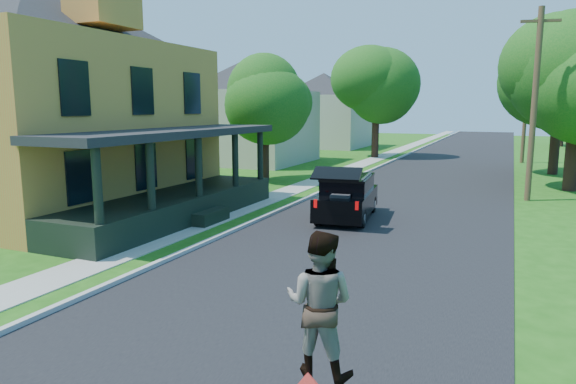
% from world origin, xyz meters
% --- Properties ---
extents(ground, '(140.00, 140.00, 0.00)m').
position_xyz_m(ground, '(0.00, 0.00, 0.00)').
color(ground, '#1C5511').
rests_on(ground, ground).
extents(street, '(8.00, 120.00, 0.02)m').
position_xyz_m(street, '(0.00, 20.00, 0.00)').
color(street, black).
rests_on(street, ground).
extents(curb, '(0.15, 120.00, 0.12)m').
position_xyz_m(curb, '(-4.05, 20.00, 0.00)').
color(curb, '#A8A8A3').
rests_on(curb, ground).
extents(sidewalk, '(1.30, 120.00, 0.03)m').
position_xyz_m(sidewalk, '(-5.60, 20.00, 0.00)').
color(sidewalk, gray).
rests_on(sidewalk, ground).
extents(front_walk, '(6.50, 1.20, 0.03)m').
position_xyz_m(front_walk, '(-9.50, 6.00, 0.00)').
color(front_walk, gray).
rests_on(front_walk, ground).
extents(main_house, '(15.56, 15.56, 10.10)m').
position_xyz_m(main_house, '(-12.80, 5.99, 4.92)').
color(main_house, '#C08938').
rests_on(main_house, ground).
extents(neighbor_house_mid, '(12.78, 12.78, 8.30)m').
position_xyz_m(neighbor_house_mid, '(-13.50, 24.00, 4.19)').
color(neighbor_house_mid, '#A19D8E').
rests_on(neighbor_house_mid, ground).
extents(neighbor_house_far, '(12.78, 12.78, 8.30)m').
position_xyz_m(neighbor_house_far, '(-13.50, 40.00, 4.19)').
color(neighbor_house_far, '#A19D8E').
rests_on(neighbor_house_far, ground).
extents(black_suv, '(2.10, 4.44, 1.99)m').
position_xyz_m(black_suv, '(-1.40, 8.55, 0.76)').
color(black_suv, black).
rests_on(black_suv, ground).
extents(skateboarder, '(0.86, 0.67, 1.76)m').
position_xyz_m(skateboarder, '(1.79, -3.00, 1.56)').
color(skateboarder, black).
rests_on(skateboarder, ground).
extents(tree_left_mid, '(4.98, 4.84, 7.21)m').
position_xyz_m(tree_left_mid, '(-8.41, 16.23, 4.64)').
color(tree_left_mid, black).
rests_on(tree_left_mid, ground).
extents(tree_left_far, '(7.40, 7.54, 9.34)m').
position_xyz_m(tree_left_far, '(-6.02, 31.03, 6.12)').
color(tree_left_far, black).
rests_on(tree_left_far, ground).
extents(tree_right_mid, '(5.64, 5.64, 8.28)m').
position_xyz_m(tree_right_mid, '(6.02, 25.09, 5.45)').
color(tree_right_mid, black).
rests_on(tree_right_mid, ground).
extents(tree_right_far, '(6.60, 6.53, 9.95)m').
position_xyz_m(tree_right_far, '(8.18, 49.82, 6.46)').
color(tree_right_far, black).
rests_on(tree_right_far, ground).
extents(utility_pole_near, '(1.50, 0.40, 7.81)m').
position_xyz_m(utility_pole_near, '(4.50, 14.97, 4.03)').
color(utility_pole_near, '#4D3724').
rests_on(utility_pole_near, ground).
extents(utility_pole_far, '(1.56, 0.59, 8.75)m').
position_xyz_m(utility_pole_far, '(4.50, 31.19, 4.52)').
color(utility_pole_far, '#4D3724').
rests_on(utility_pole_far, ground).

